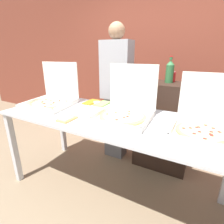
% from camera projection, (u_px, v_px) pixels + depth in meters
% --- Properties ---
extents(ground_plane, '(16.00, 16.00, 0.00)m').
position_uv_depth(ground_plane, '(112.00, 189.00, 1.99)').
color(ground_plane, '#847056').
extents(brick_wall_behind, '(10.00, 0.06, 2.80)m').
position_uv_depth(brick_wall_behind, '(160.00, 57.00, 2.95)').
color(brick_wall_behind, brown).
rests_on(brick_wall_behind, ground_plane).
extents(buffet_table, '(2.26, 0.88, 0.88)m').
position_uv_depth(buffet_table, '(112.00, 126.00, 1.73)').
color(buffet_table, silver).
rests_on(buffet_table, ground_plane).
extents(pizza_box_near_right, '(0.45, 0.47, 0.45)m').
position_uv_depth(pizza_box_near_right, '(204.00, 123.00, 1.34)').
color(pizza_box_near_right, silver).
rests_on(pizza_box_near_right, buffet_table).
extents(pizza_box_near_left, '(0.53, 0.54, 0.49)m').
position_uv_depth(pizza_box_near_left, '(126.00, 109.00, 1.66)').
color(pizza_box_near_left, silver).
rests_on(pizza_box_near_left, buffet_table).
extents(pizza_box_far_left, '(0.56, 0.57, 0.49)m').
position_uv_depth(pizza_box_far_left, '(52.00, 98.00, 2.07)').
color(pizza_box_far_left, silver).
rests_on(pizza_box_far_left, buffet_table).
extents(paper_plate_front_right, '(0.25, 0.25, 0.03)m').
position_uv_depth(paper_plate_front_right, '(67.00, 119.00, 1.60)').
color(paper_plate_front_right, white).
rests_on(paper_plate_front_right, buffet_table).
extents(veggie_tray, '(0.34, 0.26, 0.05)m').
position_uv_depth(veggie_tray, '(97.00, 104.00, 2.03)').
color(veggie_tray, white).
rests_on(veggie_tray, buffet_table).
extents(sideboard_podium, '(0.67, 0.45, 1.13)m').
position_uv_depth(sideboard_podium, '(164.00, 126.00, 2.29)').
color(sideboard_podium, black).
rests_on(sideboard_podium, ground_plane).
extents(soda_bottle, '(0.09, 0.09, 0.31)m').
position_uv_depth(soda_bottle, '(170.00, 71.00, 2.08)').
color(soda_bottle, '#2D6638').
rests_on(soda_bottle, sideboard_podium).
extents(soda_can_silver, '(0.07, 0.07, 0.12)m').
position_uv_depth(soda_can_silver, '(192.00, 78.00, 2.08)').
color(soda_can_silver, silver).
rests_on(soda_can_silver, sideboard_podium).
extents(soda_can_colored, '(0.07, 0.07, 0.12)m').
position_uv_depth(soda_can_colored, '(173.00, 77.00, 2.18)').
color(soda_can_colored, red).
rests_on(soda_can_colored, sideboard_podium).
extents(person_guest_plaid, '(0.40, 0.22, 1.83)m').
position_uv_depth(person_guest_plaid, '(116.00, 92.00, 2.38)').
color(person_guest_plaid, slate).
rests_on(person_guest_plaid, ground_plane).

